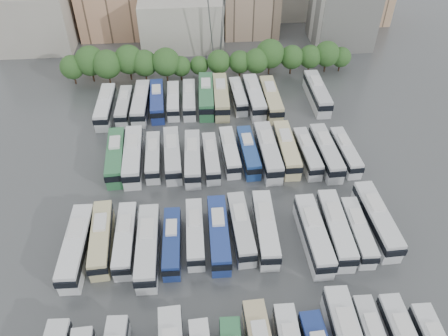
{
  "coord_description": "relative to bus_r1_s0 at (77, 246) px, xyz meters",
  "views": [
    {
      "loc": [
        -4.39,
        -46.04,
        49.43
      ],
      "look_at": [
        0.12,
        7.23,
        3.0
      ],
      "focal_mm": 35.0,
      "sensor_mm": 36.0,
      "label": 1
    }
  ],
  "objects": [
    {
      "name": "ground",
      "position": [
        21.35,
        6.3,
        -2.03
      ],
      "size": [
        220.0,
        220.0,
        0.0
      ],
      "primitive_type": "plane",
      "color": "#424447",
      "rests_on": "ground"
    },
    {
      "name": "tree_line",
      "position": [
        18.83,
        48.47,
        2.39
      ],
      "size": [
        64.7,
        7.88,
        8.23
      ],
      "color": "black",
      "rests_on": "ground"
    },
    {
      "name": "bus_r1_s0",
      "position": [
        0.0,
        0.0,
        0.0
      ],
      "size": [
        3.25,
        13.25,
        4.13
      ],
      "rotation": [
        0.0,
        0.0,
        -0.03
      ],
      "color": "white",
      "rests_on": "ground"
    },
    {
      "name": "bus_r1_s1",
      "position": [
        3.17,
        1.27,
        -0.15
      ],
      "size": [
        3.28,
        12.29,
        3.82
      ],
      "rotation": [
        0.0,
        0.0,
        0.05
      ],
      "color": "#CAC08B",
      "rests_on": "ground"
    },
    {
      "name": "bus_r1_s2",
      "position": [
        6.55,
        0.88,
        -0.2
      ],
      "size": [
        2.64,
        11.89,
        3.73
      ],
      "rotation": [
        0.0,
        0.0,
        -0.0
      ],
      "color": "silver",
      "rests_on": "ground"
    },
    {
      "name": "bus_r1_s3",
      "position": [
        9.75,
        -0.8,
        -0.01
      ],
      "size": [
        2.95,
        13.15,
        4.12
      ],
      "rotation": [
        0.0,
        0.0,
        -0.01
      ],
      "color": "silver",
      "rests_on": "ground"
    },
    {
      "name": "bus_r1_s4",
      "position": [
        13.02,
        -0.13,
        -0.33
      ],
      "size": [
        2.6,
        11.11,
        3.47
      ],
      "rotation": [
        0.0,
        0.0,
        -0.02
      ],
      "color": "navy",
      "rests_on": "ground"
    },
    {
      "name": "bus_r1_s5",
      "position": [
        16.28,
        1.26,
        -0.29
      ],
      "size": [
        2.52,
        11.3,
        3.54
      ],
      "rotation": [
        0.0,
        0.0,
        -0.01
      ],
      "color": "silver",
      "rests_on": "ground"
    },
    {
      "name": "bus_r1_s6",
      "position": [
        19.63,
        0.71,
        -0.11
      ],
      "size": [
        2.84,
        12.51,
        3.92
      ],
      "rotation": [
        0.0,
        0.0,
        -0.01
      ],
      "color": "navy",
      "rests_on": "ground"
    },
    {
      "name": "bus_r1_s7",
      "position": [
        22.92,
        1.6,
        -0.19
      ],
      "size": [
        3.14,
        12.07,
        3.76
      ],
      "rotation": [
        0.0,
        0.0,
        0.04
      ],
      "color": "silver",
      "rests_on": "ground"
    },
    {
      "name": "bus_r1_s8",
      "position": [
        26.37,
        1.14,
        -0.09
      ],
      "size": [
        3.16,
        12.68,
        3.95
      ],
      "rotation": [
        0.0,
        0.0,
        -0.03
      ],
      "color": "white",
      "rests_on": "ground"
    },
    {
      "name": "bus_r1_s10",
      "position": [
        32.95,
        -0.63,
        -0.01
      ],
      "size": [
        3.1,
        13.16,
        4.11
      ],
      "rotation": [
        0.0,
        0.0,
        0.02
      ],
      "color": "silver",
      "rests_on": "ground"
    },
    {
      "name": "bus_r1_s11",
      "position": [
        36.38,
        0.17,
        -0.03
      ],
      "size": [
        3.15,
        13.04,
        4.07
      ],
      "rotation": [
        0.0,
        0.0,
        -0.02
      ],
      "color": "silver",
      "rests_on": "ground"
    },
    {
      "name": "bus_r1_s12",
      "position": [
        39.49,
        -0.36,
        -0.29
      ],
      "size": [
        2.7,
        11.32,
        3.54
      ],
      "rotation": [
        0.0,
        0.0,
        -0.02
      ],
      "color": "silver",
      "rests_on": "ground"
    },
    {
      "name": "bus_r1_s13",
      "position": [
        42.81,
        1.32,
        0.01
      ],
      "size": [
        3.32,
        13.31,
        4.15
      ],
      "rotation": [
        0.0,
        0.0,
        0.03
      ],
      "color": "silver",
      "rests_on": "ground"
    },
    {
      "name": "bus_r2_s1",
      "position": [
        3.35,
        19.27,
        -0.04
      ],
      "size": [
        3.44,
        13.02,
        4.05
      ],
      "rotation": [
        0.0,
        0.0,
        0.05
      ],
      "color": "#307245",
      "rests_on": "ground"
    },
    {
      "name": "bus_r2_s2",
      "position": [
        6.33,
        19.11,
        0.03
      ],
      "size": [
        3.21,
        13.45,
        4.2
      ],
      "rotation": [
        0.0,
        0.0,
        0.02
      ],
      "color": "silver",
      "rests_on": "ground"
    },
    {
      "name": "bus_r2_s3",
      "position": [
        9.7,
        19.06,
        -0.32
      ],
      "size": [
        2.6,
        11.16,
        3.49
      ],
      "rotation": [
        0.0,
        0.0,
        0.02
      ],
      "color": "silver",
      "rests_on": "ground"
    },
    {
      "name": "bus_r2_s4",
      "position": [
        13.01,
        19.1,
        -0.11
      ],
      "size": [
        3.24,
        12.57,
        3.91
      ],
      "rotation": [
        0.0,
        0.0,
        0.04
      ],
      "color": "silver",
      "rests_on": "ground"
    },
    {
      "name": "bus_r2_s5",
      "position": [
        16.46,
        17.89,
        -0.13
      ],
      "size": [
        2.98,
        12.41,
        3.87
      ],
      "rotation": [
        0.0,
        0.0,
        -0.02
      ],
      "color": "silver",
      "rests_on": "ground"
    },
    {
      "name": "bus_r2_s6",
      "position": [
        19.59,
        17.95,
        -0.32
      ],
      "size": [
        2.63,
        11.12,
        3.47
      ],
      "rotation": [
        0.0,
        0.0,
        0.02
      ],
      "color": "silver",
      "rests_on": "ground"
    },
    {
      "name": "bus_r2_s7",
      "position": [
        22.94,
        19.3,
        -0.28
      ],
      "size": [
        2.97,
        11.43,
        3.55
      ],
      "rotation": [
        0.0,
        0.0,
        0.04
      ],
      "color": "white",
      "rests_on": "ground"
    },
    {
      "name": "bus_r2_s8",
      "position": [
        26.18,
        18.85,
        -0.22
      ],
      "size": [
        3.08,
        11.85,
        3.69
      ],
      "rotation": [
        0.0,
        0.0,
        0.04
      ],
      "color": "navy",
      "rests_on": "ground"
    },
    {
      "name": "bus_r2_s9",
      "position": [
        29.49,
        18.32,
        0.05
      ],
      "size": [
        3.3,
        13.6,
        4.24
      ],
      "rotation": [
        0.0,
        0.0,
        0.03
      ],
      "color": "silver",
      "rests_on": "ground"
    },
    {
      "name": "bus_r2_s10",
      "position": [
        32.88,
        18.88,
        -0.04
      ],
      "size": [
        2.82,
        12.91,
        4.05
      ],
      "rotation": [
        0.0,
        0.0,
        0.0
      ],
      "color": "beige",
      "rests_on": "ground"
    },
    {
      "name": "bus_r2_s11",
      "position": [
        36.33,
        17.75,
        -0.25
      ],
      "size": [
        3.03,
        11.63,
        3.62
      ],
      "rotation": [
        0.0,
        0.0,
        0.05
      ],
      "color": "silver",
      "rests_on": "ground"
    },
    {
      "name": "bus_r2_s12",
      "position": [
        39.54,
        17.43,
        -0.05
      ],
      "size": [
        3.2,
        12.94,
        4.04
      ],
      "rotation": [
        0.0,
        0.0,
        0.03
      ],
      "color": "silver",
      "rests_on": "ground"
    },
    {
      "name": "bus_r2_s13",
      "position": [
        43.03,
        17.53,
        -0.3
      ],
      "size": [
        2.92,
        11.32,
        3.52
      ],
      "rotation": [
        0.0,
        0.0,
        0.04
      ],
      "color": "silver",
      "rests_on": "ground"
    },
    {
      "name": "bus_r3_s0",
      "position": [
        -0.3,
        35.38,
        -0.07
      ],
      "size": [
        3.04,
        12.8,
        4.0
      ],
      "rotation": [
        0.0,
        0.0,
        -0.02
      ],
      "color": "white",
      "rests_on": "ground"
    },
    {
      "name": "bus_r3_s1",
      "position": [
        3.32,
        35.62,
        -0.28
      ],
      "size": [
        2.78,
        11.4,
        3.56
      ],
      "rotation": [
        0.0,
        0.0,
        -0.03
      ],
      "color": "silver",
      "rests_on": "ground"
    },
    {
      "name": "bus_r3_s2",
      "position": [
        6.64,
        36.01,
        -0.04
      ],
      "size": [
        3.32,
        13.02,
        4.05
      ],
      "rotation": [
        0.0,
        0.0,
        -0.04
      ],
      "color": "silver",
      "rests_on": "ground"
    },
    {
      "name": "bus_r3_s3",
      "position": [
        9.84,
        36.68,
        -0.13
      ],
      "size": [
        3.17,
        12.44,
        3.87
      ],
      "rotation": [
        0.0,
        0.0,
        0.04
      ],
      "color": "navy",
      "rests_on": "ground"
    },
    {
      "name": "bus_r3_s4",
      "position": [
        13.1,
        36.82,
        -0.32
      ],
      "size": [
        2.42,
        11.1,
        3.48
      ],
      "rotation": [
        0.0,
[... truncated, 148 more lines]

